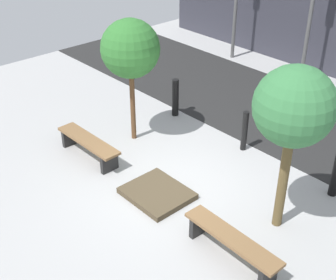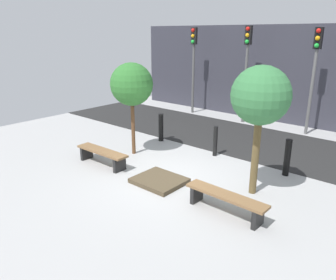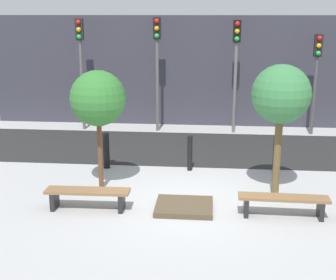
% 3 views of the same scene
% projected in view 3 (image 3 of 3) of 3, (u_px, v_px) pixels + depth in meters
% --- Properties ---
extents(ground_plane, '(18.00, 18.00, 0.00)m').
position_uv_depth(ground_plane, '(185.00, 203.00, 11.04)').
color(ground_plane, '#A2A2A2').
extents(road_strip, '(18.00, 3.94, 0.01)m').
position_uv_depth(road_strip, '(193.00, 148.00, 15.46)').
color(road_strip, '#242424').
rests_on(road_strip, ground).
extents(building_facade, '(16.20, 0.50, 4.23)m').
position_uv_depth(building_facade, '(197.00, 71.00, 18.30)').
color(building_facade, '#33333D').
rests_on(building_facade, ground).
extents(bench_left, '(1.92, 0.47, 0.48)m').
position_uv_depth(bench_left, '(88.00, 195.00, 10.61)').
color(bench_left, black).
rests_on(bench_left, ground).
extents(bench_right, '(1.97, 0.44, 0.48)m').
position_uv_depth(bench_right, '(283.00, 202.00, 10.23)').
color(bench_right, black).
rests_on(bench_right, ground).
extents(planter_bed, '(1.30, 1.12, 0.12)m').
position_uv_depth(planter_bed, '(184.00, 207.00, 10.69)').
color(planter_bed, '#4B3E2B').
rests_on(planter_bed, ground).
extents(tree_behind_left_bench, '(1.37, 1.37, 3.02)m').
position_uv_depth(tree_behind_left_bench, '(98.00, 99.00, 11.36)').
color(tree_behind_left_bench, brown).
rests_on(tree_behind_left_bench, ground).
extents(tree_behind_right_bench, '(1.40, 1.40, 3.20)m').
position_uv_depth(tree_behind_right_bench, '(281.00, 96.00, 10.94)').
color(tree_behind_right_bench, brown).
rests_on(tree_behind_right_bench, ground).
extents(bollard_far_left, '(0.18, 0.18, 1.04)m').
position_uv_depth(bollard_far_left, '(106.00, 150.00, 13.40)').
color(bollard_far_left, black).
rests_on(bollard_far_left, ground).
extents(bollard_left, '(0.14, 0.14, 1.01)m').
position_uv_depth(bollard_left, '(190.00, 153.00, 13.20)').
color(bollard_left, black).
rests_on(bollard_left, ground).
extents(bollard_center, '(0.18, 0.18, 1.07)m').
position_uv_depth(bollard_center, '(276.00, 154.00, 12.98)').
color(bollard_center, black).
rests_on(bollard_center, ground).
extents(traffic_light_west, '(0.28, 0.27, 4.13)m').
position_uv_depth(traffic_light_west, '(81.00, 55.00, 17.25)').
color(traffic_light_west, '#555555').
rests_on(traffic_light_west, ground).
extents(traffic_light_mid_west, '(0.28, 0.27, 4.17)m').
position_uv_depth(traffic_light_mid_west, '(157.00, 55.00, 16.99)').
color(traffic_light_mid_west, '#555555').
rests_on(traffic_light_mid_west, ground).
extents(traffic_light_mid_east, '(0.28, 0.27, 4.09)m').
position_uv_depth(traffic_light_mid_east, '(236.00, 57.00, 16.75)').
color(traffic_light_mid_east, '#5E5E5E').
rests_on(traffic_light_mid_east, ground).
extents(traffic_light_east, '(0.28, 0.27, 3.60)m').
position_uv_depth(traffic_light_east, '(317.00, 66.00, 16.59)').
color(traffic_light_east, '#474747').
rests_on(traffic_light_east, ground).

